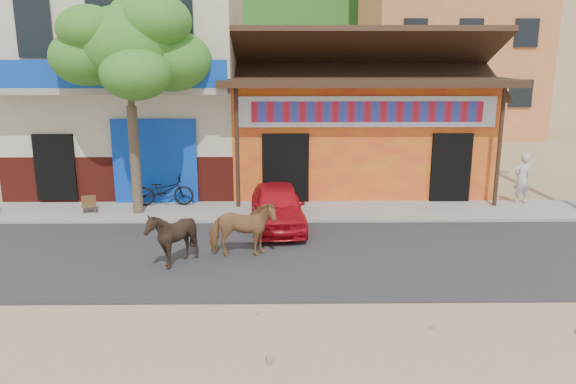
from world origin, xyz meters
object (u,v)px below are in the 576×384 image
cow_dark (172,238)px  cafe_chair_right (89,198)px  cow_tan (242,229)px  tree (131,106)px  scooter (164,191)px  red_car (277,206)px  pedestrian (522,178)px

cow_dark → cafe_chair_right: 5.05m
cow_tan → cafe_chair_right: (-4.59, 3.41, -0.14)m
cow_tan → tree: bearing=39.4°
cow_tan → cafe_chair_right: size_ratio=1.80×
scooter → tree: bearing=137.2°
red_car → pedestrian: 7.61m
red_car → scooter: 3.87m
scooter → pedestrian: (10.69, 0.15, 0.31)m
cow_tan → scooter: (-2.59, 4.11, -0.11)m
cow_dark → pedestrian: (9.57, 4.82, 0.20)m
scooter → cafe_chair_right: size_ratio=2.04×
scooter → cafe_chair_right: (-2.00, -0.70, -0.03)m
cafe_chair_right → scooter: bearing=0.4°
cow_tan → red_car: 2.34m
cow_tan → red_car: size_ratio=0.45×
cow_dark → red_car: size_ratio=0.38×
tree → cafe_chair_right: 2.93m
red_car → scooter: (-3.37, 1.91, -0.04)m
cow_dark → scooter: 4.80m
cow_dark → scooter: size_ratio=0.74×
red_car → pedestrian: size_ratio=2.22×
tree → cow_tan: tree is taller
red_car → scooter: bearing=146.3°
scooter → red_car: bearing=-123.6°
cow_dark → cafe_chair_right: size_ratio=1.52×
tree → cow_dark: 4.93m
tree → scooter: tree is taller
cafe_chair_right → cow_tan: bearing=-55.5°
cow_dark → scooter: (-1.12, 4.67, -0.11)m
tree → scooter: (0.60, 0.75, -2.55)m
tree → cow_tan: size_ratio=3.96×
pedestrian → red_car: bearing=-0.4°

